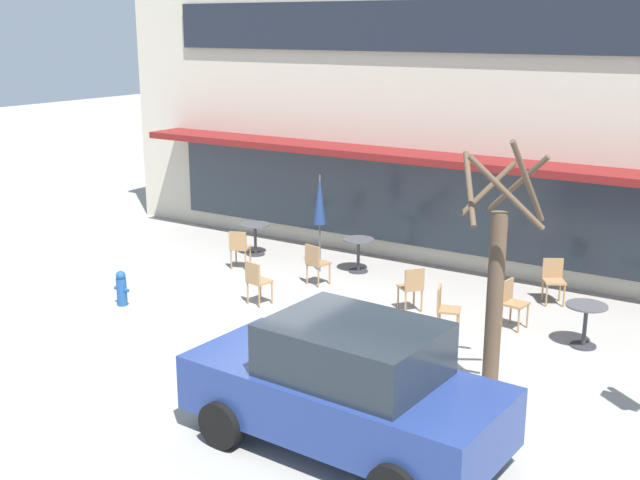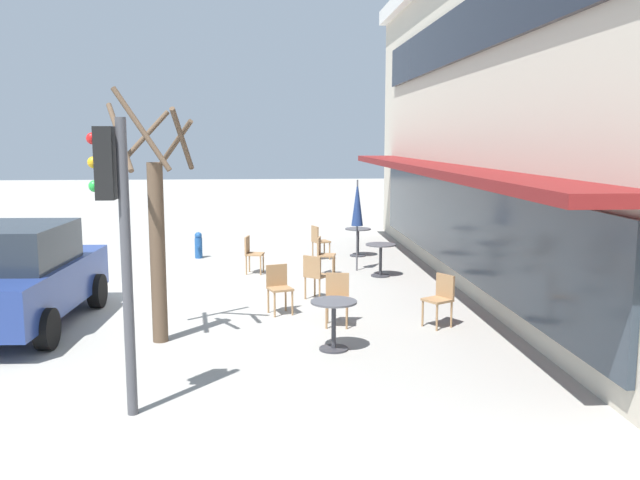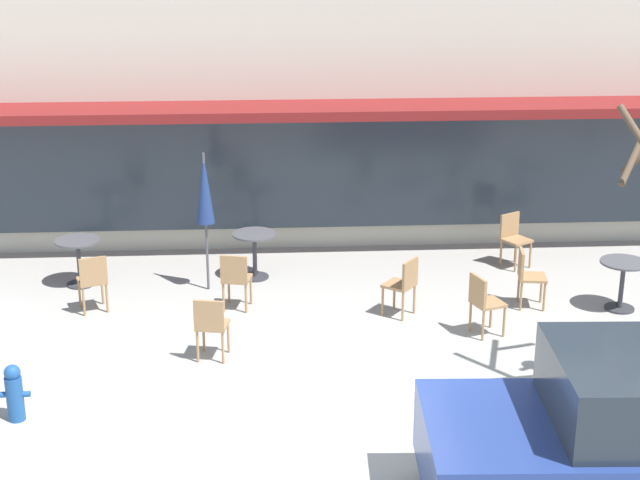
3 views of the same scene
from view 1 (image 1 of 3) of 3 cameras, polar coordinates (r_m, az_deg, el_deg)
ground_plane at (r=13.83m, az=-2.81°, el=-7.74°), size 80.00×80.00×0.00m
building_facade at (r=21.68m, az=12.87°, el=10.31°), size 18.21×9.10×7.40m
cafe_table_near_wall at (r=17.86m, az=2.75°, el=-0.68°), size 0.70×0.70×0.76m
cafe_table_streetside at (r=19.23m, az=-4.63°, el=0.44°), size 0.70×0.70×0.76m
cafe_table_by_tree at (r=14.45m, az=18.36°, el=-5.31°), size 0.70×0.70×0.76m
patio_umbrella_green_folded at (r=17.59m, az=-0.02°, el=2.83°), size 0.28×0.28×2.20m
cafe_chair_0 at (r=14.42m, az=8.86°, el=-4.69°), size 0.51×0.51×0.89m
cafe_chair_1 at (r=16.92m, az=-0.30°, el=-1.52°), size 0.47×0.47×0.89m
cafe_chair_2 at (r=16.51m, az=16.27°, el=-2.57°), size 0.55×0.55×0.89m
cafe_chair_3 at (r=18.15m, az=-5.76°, el=-0.45°), size 0.51×0.51×0.89m
cafe_chair_4 at (r=14.99m, az=13.48°, el=-4.17°), size 0.45×0.45×0.89m
cafe_chair_5 at (r=15.78m, az=-4.52°, el=-2.81°), size 0.47×0.47×0.89m
cafe_chair_6 at (r=15.46m, az=6.56°, el=-3.25°), size 0.56×0.56×0.89m
parked_sedan at (r=10.42m, az=1.87°, el=-10.38°), size 4.28×2.17×1.76m
street_tree at (r=11.78m, az=12.40°, el=-3.04°), size 1.39×1.35×3.92m
fire_hydrant at (r=16.24m, az=-13.93°, el=-3.34°), size 0.36×0.20×0.71m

